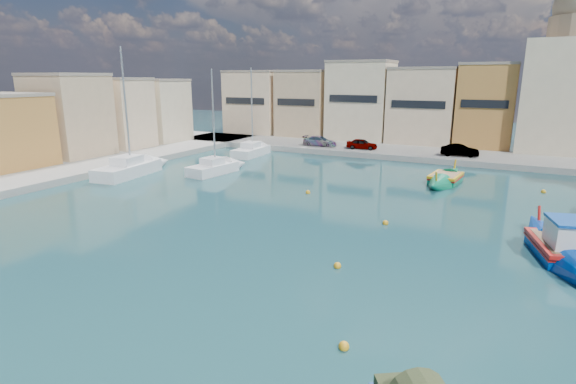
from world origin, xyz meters
The scene contains 13 objects.
ground centered at (0.00, 0.00, 0.00)m, with size 160.00×160.00×0.00m, color #173945.
north_quay centered at (0.00, 32.00, 0.30)m, with size 80.00×8.00×0.60m, color gray.
west_quay centered at (-32.00, 8.00, 0.30)m, with size 8.00×56.00×0.60m, color gray.
north_townhouses centered at (6.68, 39.36, 5.00)m, with size 83.20×7.87×10.19m.
west_townhouses centered at (-37.00, 8.05, 4.54)m, with size 7.14×40.64×8.52m.
church_block centered at (10.00, 40.00, 8.41)m, with size 10.00×10.00×19.10m.
parked_cars centered at (-9.41, 30.50, 1.21)m, with size 20.00×1.84×1.26m.
luzzu_turquoise_cabin centered at (7.71, 5.37, 0.40)m, with size 4.70×10.44×3.28m.
luzzu_green centered at (0.18, 19.70, 0.29)m, with size 3.05×8.64×2.66m.
yacht_north centered at (-21.69, 25.50, 0.41)m, with size 2.62×7.97×10.51m.
yacht_midnorth centered at (-19.39, 15.29, 0.40)m, with size 3.00×7.38×10.18m.
yacht_mid centered at (-26.18, 11.58, 0.48)m, with size 3.84×9.92×12.19m.
mooring_buoys centered at (1.91, 4.83, 0.08)m, with size 24.04×26.87×0.36m.
Camera 1 is at (5.11, -19.36, 8.71)m, focal length 28.00 mm.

